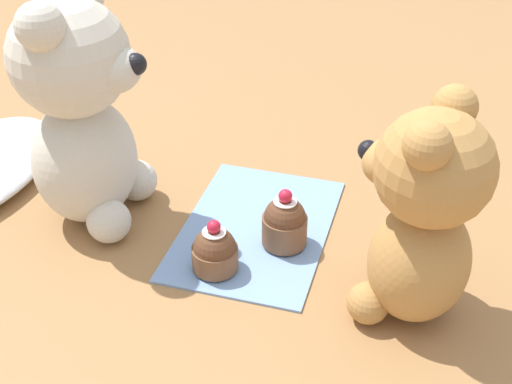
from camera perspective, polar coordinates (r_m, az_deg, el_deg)
ground_plane at (r=0.88m, az=0.00°, el=-3.02°), size 4.00×4.00×0.00m
knitted_placemat at (r=0.87m, az=0.00°, el=-2.86°), size 0.25×0.17×0.01m
teddy_bear_cream at (r=0.85m, az=-13.84°, el=6.34°), size 0.15×0.16×0.29m
teddy_bear_tan at (r=0.71m, az=13.22°, el=-1.78°), size 0.14×0.14×0.25m
cupcake_near_cream_bear at (r=0.80m, az=-3.31°, el=-4.74°), size 0.05×0.05×0.06m
cupcake_near_tan_bear at (r=0.83m, az=2.30°, el=-2.46°), size 0.05×0.05×0.07m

